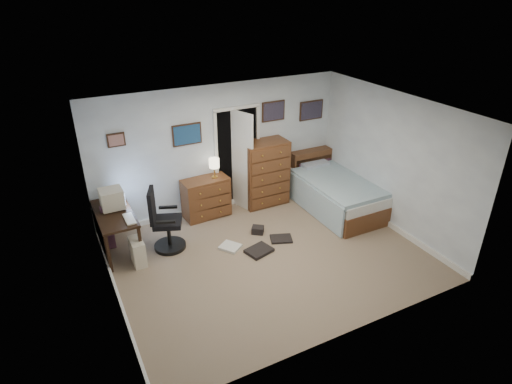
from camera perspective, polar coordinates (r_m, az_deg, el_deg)
floor at (r=7.31m, az=1.76°, el=-8.59°), size 5.00×4.00×0.02m
computer_desk at (r=7.54m, az=-18.88°, el=-3.85°), size 0.59×1.26×0.73m
crt_monitor at (r=7.52m, az=-18.66°, el=-0.87°), size 0.38×0.35×0.35m
keyboard at (r=7.18m, az=-16.53°, el=-3.45°), size 0.15×0.39×0.02m
pc_tower at (r=7.28m, az=-15.50°, el=-7.67°), size 0.20×0.41×0.44m
office_chair at (r=7.44m, az=-12.13°, el=-4.47°), size 0.71×0.71×1.13m
media_stack at (r=7.75m, az=-19.13°, el=-4.49°), size 0.16×0.16×0.78m
low_dresser at (r=8.34m, az=-6.68°, el=-0.75°), size 0.91×0.49×0.79m
table_lamp at (r=8.11m, az=-5.61°, el=3.77°), size 0.21×0.21×0.38m
doorway at (r=8.77m, az=-3.32°, el=5.19°), size 0.96×1.12×2.05m
tall_dresser at (r=8.66m, az=1.12°, el=2.57°), size 0.91×0.54×1.34m
headboard_bookcase at (r=9.42m, az=7.44°, el=3.14°), size 1.01×0.27×0.90m
bed at (r=8.74m, az=10.38°, el=-0.09°), size 1.18×2.17×0.71m
wall_posters at (r=8.35m, az=-1.21°, el=9.55°), size 4.38×0.04×0.60m
floor_clutter at (r=7.57m, az=0.15°, el=-6.78°), size 1.36×0.90×0.13m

